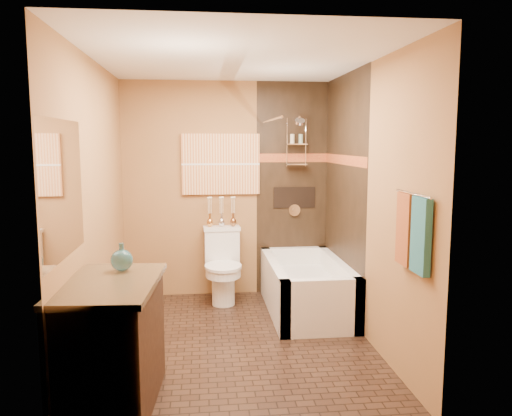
{
  "coord_description": "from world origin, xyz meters",
  "views": [
    {
      "loc": [
        -0.3,
        -4.32,
        1.8
      ],
      "look_at": [
        0.22,
        0.4,
        1.17
      ],
      "focal_mm": 35.0,
      "sensor_mm": 36.0,
      "label": 1
    }
  ],
  "objects": [
    {
      "name": "teal_bottle",
      "position": [
        -0.87,
        -0.74,
        0.98
      ],
      "size": [
        0.19,
        0.19,
        0.25
      ],
      "primitive_type": null,
      "rotation": [
        0.0,
        0.0,
        -0.2
      ],
      "color": "#225C66",
      "rests_on": "vanity"
    },
    {
      "name": "ceiling",
      "position": [
        0.0,
        0.0,
        2.5
      ],
      "size": [
        3.0,
        3.0,
        0.0
      ],
      "primitive_type": "plane",
      "color": "silver",
      "rests_on": "wall_back"
    },
    {
      "name": "bud_vases",
      "position": [
        -0.07,
        1.39,
        1.02
      ],
      "size": [
        0.34,
        0.07,
        0.34
      ],
      "color": "#CC8A3F",
      "rests_on": "toilet"
    },
    {
      "name": "toilet",
      "position": [
        -0.07,
        1.2,
        0.42
      ],
      "size": [
        0.43,
        0.63,
        0.83
      ],
      "rotation": [
        0.0,
        0.0,
        0.05
      ],
      "color": "white",
      "rests_on": "floor"
    },
    {
      "name": "shower_fixtures",
      "position": [
        0.8,
        1.38,
        1.67
      ],
      "size": [
        0.24,
        0.33,
        1.16
      ],
      "color": "silver",
      "rests_on": "floor"
    },
    {
      "name": "wall_back",
      "position": [
        0.0,
        1.5,
        1.25
      ],
      "size": [
        2.4,
        0.02,
        2.5
      ],
      "primitive_type": "cube",
      "color": "#9B693C",
      "rests_on": "floor"
    },
    {
      "name": "mosaic_band_right",
      "position": [
        1.18,
        0.75,
        1.62
      ],
      "size": [
        0.01,
        1.5,
        0.1
      ],
      "primitive_type": "cube",
      "color": "maroon",
      "rests_on": "alcove_tile_right"
    },
    {
      "name": "curtain_rod",
      "position": [
        0.4,
        0.75,
        2.02
      ],
      "size": [
        0.03,
        1.55,
        0.03
      ],
      "primitive_type": "cylinder",
      "rotation": [
        1.57,
        0.0,
        0.0
      ],
      "color": "silver",
      "rests_on": "wall_back"
    },
    {
      "name": "bathtub",
      "position": [
        0.8,
        0.75,
        0.22
      ],
      "size": [
        0.8,
        1.5,
        0.55
      ],
      "color": "white",
      "rests_on": "floor"
    },
    {
      "name": "vanity_mirror",
      "position": [
        -1.19,
        -1.0,
        1.5
      ],
      "size": [
        0.01,
        1.0,
        0.9
      ],
      "primitive_type": "cube",
      "color": "white",
      "rests_on": "wall_left"
    },
    {
      "name": "alcove_tile_right",
      "position": [
        1.19,
        0.75,
        1.25
      ],
      "size": [
        0.01,
        1.5,
        2.5
      ],
      "primitive_type": "cube",
      "color": "black",
      "rests_on": "wall_right"
    },
    {
      "name": "sunset_painting",
      "position": [
        -0.07,
        1.48,
        1.55
      ],
      "size": [
        0.9,
        0.04,
        0.7
      ],
      "primitive_type": "cube",
      "color": "#CB642F",
      "rests_on": "wall_back"
    },
    {
      "name": "wall_front",
      "position": [
        0.0,
        -1.5,
        1.25
      ],
      "size": [
        2.4,
        0.02,
        2.5
      ],
      "primitive_type": "cube",
      "color": "#9B693C",
      "rests_on": "floor"
    },
    {
      "name": "vanity",
      "position": [
        -0.92,
        -1.0,
        0.44
      ],
      "size": [
        0.68,
        1.04,
        0.88
      ],
      "rotation": [
        0.0,
        0.0,
        -0.08
      ],
      "color": "black",
      "rests_on": "floor"
    },
    {
      "name": "floor",
      "position": [
        0.0,
        0.0,
        0.0
      ],
      "size": [
        3.0,
        3.0,
        0.0
      ],
      "primitive_type": "plane",
      "color": "black",
      "rests_on": "ground"
    },
    {
      "name": "alcove_tile_back",
      "position": [
        0.78,
        1.49,
        1.25
      ],
      "size": [
        0.85,
        0.01,
        2.5
      ],
      "primitive_type": "cube",
      "color": "black",
      "rests_on": "wall_back"
    },
    {
      "name": "wall_left",
      "position": [
        -1.2,
        0.0,
        1.25
      ],
      "size": [
        0.02,
        3.0,
        2.5
      ],
      "primitive_type": "cube",
      "color": "#9B693C",
      "rests_on": "floor"
    },
    {
      "name": "wall_right",
      "position": [
        1.2,
        0.0,
        1.25
      ],
      "size": [
        0.02,
        3.0,
        2.5
      ],
      "primitive_type": "cube",
      "color": "#9B693C",
      "rests_on": "floor"
    },
    {
      "name": "towel_bar",
      "position": [
        1.15,
        -1.05,
        1.45
      ],
      "size": [
        0.02,
        0.55,
        0.02
      ],
      "primitive_type": "cylinder",
      "rotation": [
        1.57,
        0.0,
        0.0
      ],
      "color": "silver",
      "rests_on": "wall_right"
    },
    {
      "name": "towel_rust",
      "position": [
        1.16,
        -0.92,
        1.18
      ],
      "size": [
        0.05,
        0.22,
        0.52
      ],
      "primitive_type": "cube",
      "color": "brown",
      "rests_on": "towel_bar"
    },
    {
      "name": "alcove_niche",
      "position": [
        0.8,
        1.48,
        1.15
      ],
      "size": [
        0.5,
        0.01,
        0.25
      ],
      "primitive_type": "cube",
      "color": "black",
      "rests_on": "alcove_tile_back"
    },
    {
      "name": "mosaic_band_back",
      "position": [
        0.78,
        1.48,
        1.62
      ],
      "size": [
        0.85,
        0.01,
        0.1
      ],
      "primitive_type": "cube",
      "color": "maroon",
      "rests_on": "alcove_tile_back"
    },
    {
      "name": "towel_teal",
      "position": [
        1.16,
        -1.18,
        1.18
      ],
      "size": [
        0.05,
        0.22,
        0.52
      ],
      "primitive_type": "cube",
      "color": "#215C6F",
      "rests_on": "towel_bar"
    }
  ]
}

